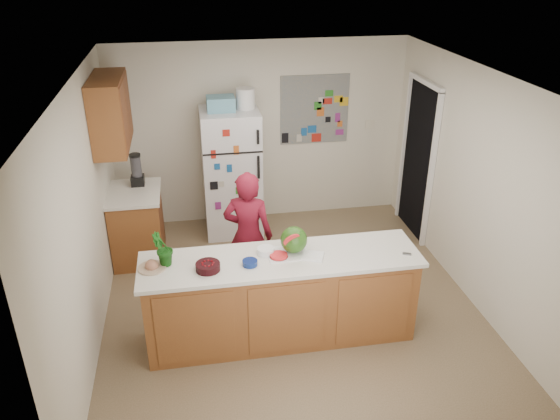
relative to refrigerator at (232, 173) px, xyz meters
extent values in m
cube|color=brown|center=(0.45, -1.88, -0.86)|extent=(4.00, 4.50, 0.02)
cube|color=beige|center=(0.45, 0.38, 0.40)|extent=(4.00, 0.02, 2.50)
cube|color=beige|center=(-1.56, -1.88, 0.40)|extent=(0.02, 4.50, 2.50)
cube|color=beige|center=(2.46, -1.88, 0.40)|extent=(0.02, 4.50, 2.50)
cube|color=white|center=(0.45, -1.88, 1.66)|extent=(4.00, 4.50, 0.02)
cube|color=black|center=(2.44, -0.43, 0.17)|extent=(0.03, 0.85, 2.04)
cube|color=brown|center=(0.25, -2.38, -0.41)|extent=(2.60, 0.62, 0.88)
cube|color=silver|center=(0.25, -2.38, 0.05)|extent=(2.68, 0.70, 0.04)
cube|color=brown|center=(-1.24, -0.53, -0.42)|extent=(0.60, 0.80, 0.86)
cube|color=silver|center=(-1.24, -0.53, 0.03)|extent=(0.64, 0.84, 0.04)
cube|color=brown|center=(-1.37, -0.58, 1.05)|extent=(0.35, 1.00, 0.80)
cube|color=silver|center=(0.00, 0.00, 0.00)|extent=(0.75, 0.70, 1.70)
cube|color=#5999B2|center=(-0.10, 0.00, 0.94)|extent=(0.35, 0.28, 0.18)
cube|color=slate|center=(1.20, 0.36, 0.70)|extent=(0.95, 0.01, 0.95)
imported|color=maroon|center=(0.03, -1.58, -0.11)|extent=(0.63, 0.51, 1.49)
cylinder|color=black|center=(-1.19, -0.32, 0.24)|extent=(0.13, 0.13, 0.38)
cube|color=white|center=(0.33, -2.32, 0.08)|extent=(0.41, 0.31, 0.01)
sphere|color=#2E5A13|center=(0.39, -2.30, 0.21)|extent=(0.26, 0.26, 0.26)
cylinder|color=red|center=(0.23, -2.37, 0.09)|extent=(0.17, 0.17, 0.02)
cylinder|color=black|center=(-0.44, -2.48, 0.11)|extent=(0.26, 0.26, 0.07)
cylinder|color=silver|center=(0.12, -2.28, 0.10)|extent=(0.22, 0.22, 0.06)
cylinder|color=navy|center=(-0.06, -2.46, 0.10)|extent=(0.16, 0.16, 0.05)
cylinder|color=beige|center=(-0.95, -2.36, 0.08)|extent=(0.34, 0.34, 0.02)
cube|color=white|center=(0.55, -2.42, 0.08)|extent=(0.25, 0.24, 0.02)
cube|color=slate|center=(1.45, -2.53, 0.08)|extent=(0.09, 0.07, 0.01)
imported|color=#143B0D|center=(-0.84, -2.33, 0.24)|extent=(0.24, 0.24, 0.34)
camera|label=1|loc=(-0.52, -6.75, 2.76)|focal=35.00mm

